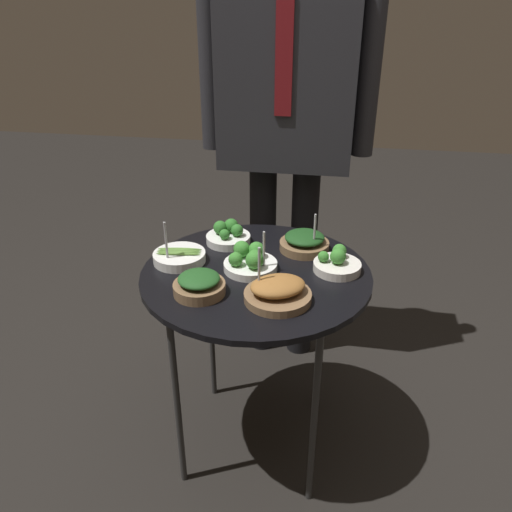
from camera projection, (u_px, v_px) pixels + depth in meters
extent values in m
plane|color=black|center=(256.00, 438.00, 1.78)|extent=(8.00, 8.00, 0.00)
cylinder|color=black|center=(256.00, 274.00, 1.46)|extent=(0.68, 0.68, 0.02)
cylinder|color=#2D2D2D|center=(314.00, 419.00, 1.42)|extent=(0.02, 0.02, 0.67)
cylinder|color=#2D2D2D|center=(177.00, 402.00, 1.48)|extent=(0.02, 0.02, 0.67)
cylinder|color=#2D2D2D|center=(322.00, 334.00, 1.77)|extent=(0.02, 0.02, 0.67)
cylinder|color=#2D2D2D|center=(211.00, 323.00, 1.83)|extent=(0.02, 0.02, 0.67)
cylinder|color=brown|center=(304.00, 246.00, 1.58)|extent=(0.16, 0.16, 0.03)
ellipsoid|color=#194219|center=(305.00, 237.00, 1.56)|extent=(0.13, 0.13, 0.03)
cylinder|color=#ADADB2|center=(314.00, 235.00, 1.52)|extent=(0.01, 0.01, 0.13)
cylinder|color=white|center=(250.00, 266.00, 1.46)|extent=(0.16, 0.16, 0.02)
sphere|color=#387F2D|center=(255.00, 257.00, 1.45)|extent=(0.04, 0.04, 0.04)
sphere|color=#387F2D|center=(256.00, 250.00, 1.48)|extent=(0.05, 0.05, 0.05)
sphere|color=#387F2D|center=(242.00, 249.00, 1.48)|extent=(0.05, 0.05, 0.05)
sphere|color=#387F2D|center=(236.00, 259.00, 1.43)|extent=(0.04, 0.04, 0.04)
sphere|color=#387F2D|center=(254.00, 260.00, 1.42)|extent=(0.05, 0.05, 0.05)
cylinder|color=#ADADB2|center=(264.00, 252.00, 1.42)|extent=(0.01, 0.01, 0.13)
cylinder|color=brown|center=(278.00, 296.00, 1.32)|extent=(0.18, 0.18, 0.02)
ellipsoid|color=#93602D|center=(278.00, 286.00, 1.30)|extent=(0.18, 0.17, 0.04)
cylinder|color=#ADADB2|center=(259.00, 274.00, 1.29)|extent=(0.01, 0.01, 0.15)
cylinder|color=silver|center=(337.00, 267.00, 1.46)|extent=(0.14, 0.14, 0.03)
sphere|color=#387F2D|center=(338.00, 257.00, 1.44)|extent=(0.04, 0.04, 0.04)
sphere|color=#387F2D|center=(339.00, 251.00, 1.47)|extent=(0.04, 0.04, 0.04)
sphere|color=#387F2D|center=(323.00, 257.00, 1.45)|extent=(0.03, 0.03, 0.03)
sphere|color=#387F2D|center=(338.00, 256.00, 1.44)|extent=(0.05, 0.05, 0.05)
cylinder|color=white|center=(179.00, 257.00, 1.51)|extent=(0.16, 0.16, 0.03)
ellipsoid|color=#5B8938|center=(178.00, 254.00, 1.49)|extent=(0.13, 0.03, 0.01)
ellipsoid|color=#5B8938|center=(179.00, 252.00, 1.49)|extent=(0.13, 0.03, 0.01)
ellipsoid|color=#5B8938|center=(179.00, 251.00, 1.50)|extent=(0.13, 0.03, 0.01)
ellipsoid|color=#5B8938|center=(180.00, 249.00, 1.51)|extent=(0.13, 0.03, 0.01)
cylinder|color=#ADADB2|center=(166.00, 244.00, 1.45)|extent=(0.01, 0.01, 0.14)
cylinder|color=brown|center=(199.00, 288.00, 1.35)|extent=(0.14, 0.14, 0.03)
ellipsoid|color=#1E4C1E|center=(199.00, 279.00, 1.33)|extent=(0.11, 0.11, 0.03)
cylinder|color=white|center=(228.00, 239.00, 1.63)|extent=(0.14, 0.14, 0.03)
sphere|color=#2D7028|center=(237.00, 230.00, 1.61)|extent=(0.04, 0.04, 0.04)
sphere|color=#2D7028|center=(231.00, 226.00, 1.63)|extent=(0.05, 0.05, 0.05)
sphere|color=#2D7028|center=(220.00, 227.00, 1.62)|extent=(0.04, 0.04, 0.04)
sphere|color=#2D7028|center=(225.00, 234.00, 1.59)|extent=(0.03, 0.03, 0.03)
cylinder|color=black|center=(263.00, 261.00, 2.07)|extent=(0.11, 0.11, 0.84)
cylinder|color=black|center=(302.00, 265.00, 2.05)|extent=(0.11, 0.11, 0.84)
cube|color=#28282D|center=(288.00, 75.00, 1.72)|extent=(0.47, 0.23, 0.63)
cube|color=maroon|center=(284.00, 55.00, 1.58)|extent=(0.06, 0.01, 0.38)
cylinder|color=#28282D|center=(210.00, 66.00, 1.75)|extent=(0.08, 0.08, 0.58)
cylinder|color=#28282D|center=(370.00, 69.00, 1.67)|extent=(0.08, 0.08, 0.58)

